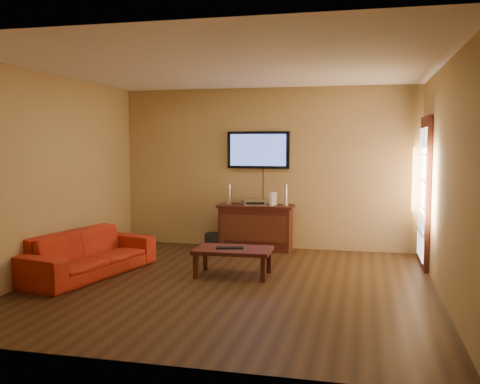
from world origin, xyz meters
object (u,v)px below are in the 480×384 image
(television, at_px, (258,150))
(coffee_table, at_px, (233,252))
(speaker_left, at_px, (229,195))
(game_console, at_px, (273,199))
(media_console, at_px, (256,227))
(av_receiver, at_px, (254,202))
(keyboard, at_px, (230,248))
(sofa, at_px, (88,246))
(bottle, at_px, (223,246))
(speaker_right, at_px, (286,196))
(subwoofer, at_px, (214,241))

(television, relative_size, coffee_table, 1.02)
(speaker_left, height_order, game_console, speaker_left)
(coffee_table, bearing_deg, television, 91.64)
(media_console, bearing_deg, av_receiver, -169.54)
(keyboard, bearing_deg, av_receiver, 91.57)
(sofa, xyz_separation_m, bottle, (1.35, 1.95, -0.31))
(media_console, relative_size, speaker_right, 3.58)
(coffee_table, relative_size, sofa, 0.51)
(speaker_left, relative_size, speaker_right, 0.94)
(game_console, xyz_separation_m, keyboard, (-0.28, -1.82, -0.48))
(sofa, bearing_deg, coffee_table, -65.19)
(speaker_right, xyz_separation_m, keyboard, (-0.49, -1.81, -0.53))
(television, height_order, sofa, television)
(media_console, distance_m, keyboard, 1.82)
(media_console, relative_size, subwoofer, 4.74)
(media_console, distance_m, game_console, 0.57)
(television, distance_m, speaker_right, 0.92)
(sofa, relative_size, speaker_right, 5.79)
(coffee_table, distance_m, av_receiver, 1.85)
(television, height_order, av_receiver, television)
(av_receiver, distance_m, bottle, 0.88)
(television, distance_m, bottle, 1.72)
(media_console, height_order, keyboard, media_console)
(television, xyz_separation_m, sofa, (-1.85, -2.41, -1.27))
(keyboard, bearing_deg, speaker_left, 104.54)
(av_receiver, relative_size, subwoofer, 1.37)
(av_receiver, xyz_separation_m, bottle, (-0.46, -0.26, -0.71))
(speaker_left, bearing_deg, coffee_table, -74.09)
(bottle, bearing_deg, media_console, 27.83)
(speaker_left, xyz_separation_m, speaker_right, (0.97, -0.05, 0.01))
(sofa, distance_m, bottle, 2.39)
(coffee_table, relative_size, subwoofer, 3.91)
(television, xyz_separation_m, speaker_left, (-0.47, -0.16, -0.76))
(speaker_right, distance_m, subwoofer, 1.44)
(media_console, height_order, speaker_left, speaker_left)
(television, distance_m, game_console, 0.87)
(coffee_table, xyz_separation_m, sofa, (-1.91, -0.41, 0.07))
(game_console, bearing_deg, speaker_left, -158.94)
(game_console, xyz_separation_m, subwoofer, (-1.00, -0.09, -0.73))
(bottle, bearing_deg, speaker_right, 14.25)
(keyboard, bearing_deg, sofa, -168.09)
(speaker_right, height_order, keyboard, speaker_right)
(media_console, height_order, subwoofer, media_console)
(speaker_right, distance_m, game_console, 0.21)
(speaker_right, distance_m, bottle, 1.32)
(media_console, relative_size, bottle, 6.86)
(speaker_right, xyz_separation_m, av_receiver, (-0.53, 0.00, -0.12))
(speaker_left, xyz_separation_m, bottle, (-0.03, -0.30, -0.82))
(game_console, height_order, subwoofer, game_console)
(television, bearing_deg, keyboard, -89.58)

